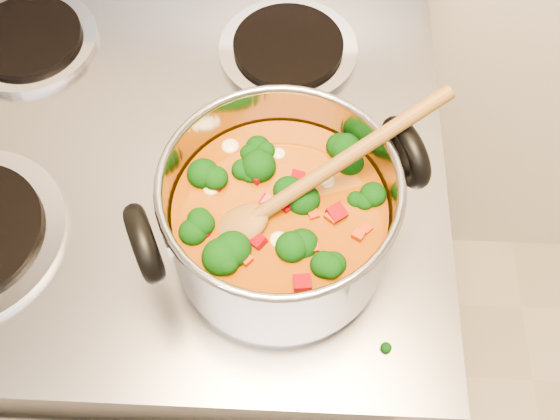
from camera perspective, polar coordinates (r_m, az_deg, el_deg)
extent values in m
cube|color=gray|center=(1.17, -8.23, -6.50)|extent=(0.72, 0.63, 0.92)
cylinder|color=#A5A5AD|center=(0.68, -0.16, -3.40)|extent=(0.22, 0.22, 0.01)
cylinder|color=black|center=(0.67, -0.16, -3.11)|extent=(0.17, 0.17, 0.01)
cylinder|color=#A5A5AD|center=(0.91, -22.02, 14.13)|extent=(0.18, 0.18, 0.01)
cylinder|color=black|center=(0.91, -22.19, 14.47)|extent=(0.14, 0.14, 0.01)
cylinder|color=#A5A5AD|center=(0.84, 0.75, 14.46)|extent=(0.18, 0.18, 0.01)
cylinder|color=black|center=(0.83, 0.76, 14.83)|extent=(0.14, 0.14, 0.01)
cylinder|color=#A1A1A9|center=(0.61, 0.00, -0.53)|extent=(0.22, 0.22, 0.12)
torus|color=#A1A1A9|center=(0.56, 0.00, 2.42)|extent=(0.23, 0.23, 0.01)
cylinder|color=#8B560C|center=(0.63, 0.00, -1.50)|extent=(0.21, 0.21, 0.08)
torus|color=black|center=(0.57, -12.31, -3.00)|extent=(0.05, 0.08, 0.08)
torus|color=black|center=(0.61, 11.37, 5.18)|extent=(0.05, 0.08, 0.08)
ellipsoid|color=black|center=(0.57, 0.88, -4.86)|extent=(0.04, 0.04, 0.03)
ellipsoid|color=black|center=(0.57, -5.35, -6.24)|extent=(0.04, 0.04, 0.03)
ellipsoid|color=black|center=(0.58, 2.81, -2.11)|extent=(0.04, 0.04, 0.03)
ellipsoid|color=black|center=(0.57, -3.57, -6.11)|extent=(0.04, 0.04, 0.03)
ellipsoid|color=black|center=(0.61, -2.29, 2.11)|extent=(0.04, 0.04, 0.03)
ellipsoid|color=black|center=(0.62, 1.46, 4.26)|extent=(0.04, 0.04, 0.03)
ellipsoid|color=black|center=(0.56, 2.67, -7.20)|extent=(0.04, 0.04, 0.03)
ellipsoid|color=black|center=(0.57, -2.30, -5.33)|extent=(0.04, 0.04, 0.03)
ellipsoid|color=black|center=(0.60, 5.54, 1.04)|extent=(0.04, 0.04, 0.03)
ellipsoid|color=black|center=(0.62, -3.87, 3.78)|extent=(0.04, 0.04, 0.03)
ellipsoid|color=maroon|center=(0.60, -0.09, 0.85)|extent=(0.01, 0.01, 0.01)
ellipsoid|color=maroon|center=(0.63, -0.38, 5.16)|extent=(0.01, 0.01, 0.01)
ellipsoid|color=maroon|center=(0.56, 0.59, -7.98)|extent=(0.01, 0.01, 0.01)
ellipsoid|color=maroon|center=(0.60, -5.39, 0.19)|extent=(0.01, 0.01, 0.01)
ellipsoid|color=maroon|center=(0.62, -4.00, 3.67)|extent=(0.01, 0.01, 0.01)
ellipsoid|color=maroon|center=(0.63, 6.21, 4.49)|extent=(0.01, 0.01, 0.01)
ellipsoid|color=maroon|center=(0.57, 5.56, -6.08)|extent=(0.01, 0.01, 0.01)
ellipsoid|color=maroon|center=(0.62, 5.96, 3.90)|extent=(0.01, 0.01, 0.01)
ellipsoid|color=maroon|center=(0.61, 6.34, 1.90)|extent=(0.01, 0.01, 0.01)
ellipsoid|color=maroon|center=(0.61, 4.43, 2.35)|extent=(0.01, 0.01, 0.01)
ellipsoid|color=maroon|center=(0.58, -4.56, -2.85)|extent=(0.01, 0.01, 0.01)
ellipsoid|color=#B22E09|center=(0.56, -3.22, -7.19)|extent=(0.01, 0.01, 0.01)
ellipsoid|color=#B22E09|center=(0.57, -0.43, -5.89)|extent=(0.01, 0.01, 0.01)
ellipsoid|color=#B22E09|center=(0.61, 6.26, 2.38)|extent=(0.01, 0.01, 0.01)
ellipsoid|color=#B22E09|center=(0.61, 0.72, 2.71)|extent=(0.01, 0.01, 0.01)
ellipsoid|color=#B22E09|center=(0.64, -0.31, 5.99)|extent=(0.01, 0.01, 0.01)
ellipsoid|color=#B22E09|center=(0.62, 1.53, 4.53)|extent=(0.01, 0.01, 0.01)
ellipsoid|color=#B22E09|center=(0.62, -5.04, 3.31)|extent=(0.01, 0.01, 0.01)
ellipsoid|color=#B22E09|center=(0.59, -0.06, -0.90)|extent=(0.01, 0.01, 0.01)
ellipsoid|color=beige|center=(0.62, 4.55, 2.93)|extent=(0.02, 0.02, 0.01)
ellipsoid|color=beige|center=(0.57, 3.34, -5.31)|extent=(0.02, 0.02, 0.01)
ellipsoid|color=beige|center=(0.61, -2.23, 2.15)|extent=(0.02, 0.02, 0.01)
ellipsoid|color=beige|center=(0.58, -3.99, -3.30)|extent=(0.02, 0.02, 0.01)
ellipsoid|color=beige|center=(0.64, 3.33, 6.11)|extent=(0.02, 0.02, 0.01)
ellipsoid|color=beige|center=(0.58, -7.02, -4.19)|extent=(0.02, 0.02, 0.01)
ellipsoid|color=brown|center=(0.59, -3.88, -1.69)|extent=(0.08, 0.07, 0.04)
cylinder|color=brown|center=(0.58, 5.75, 4.51)|extent=(0.20, 0.13, 0.09)
ellipsoid|color=black|center=(0.73, -7.76, 3.31)|extent=(0.01, 0.01, 0.01)
ellipsoid|color=black|center=(0.77, 8.46, 7.61)|extent=(0.01, 0.01, 0.01)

